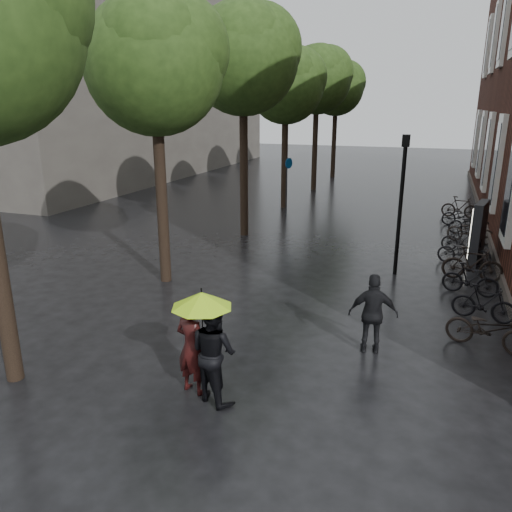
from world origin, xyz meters
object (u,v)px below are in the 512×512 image
at_px(parked_bicycles, 469,245).
at_px(lamp_post, 402,192).
at_px(person_burgundy, 192,347).
at_px(person_black, 214,352).
at_px(ad_lightbox, 478,233).
at_px(pedestrian_walking, 373,314).

relative_size(parked_bicycles, lamp_post, 3.45).
xyz_separation_m(person_burgundy, person_black, (0.49, -0.10, 0.04)).
distance_m(person_black, lamp_post, 8.82).
xyz_separation_m(parked_bicycles, ad_lightbox, (0.19, -0.55, 0.58)).
bearing_deg(lamp_post, pedestrian_walking, -90.06).
bearing_deg(ad_lightbox, person_black, -102.77).
xyz_separation_m(pedestrian_walking, parked_bicycles, (2.23, 8.21, -0.42)).
bearing_deg(parked_bicycles, pedestrian_walking, -105.22).
height_order(person_burgundy, parked_bicycles, person_burgundy).
bearing_deg(ad_lightbox, parked_bicycles, 121.31).
bearing_deg(person_burgundy, lamp_post, -96.99).
height_order(pedestrian_walking, lamp_post, lamp_post).
bearing_deg(person_black, pedestrian_walking, -106.26).
xyz_separation_m(person_burgundy, pedestrian_walking, (2.90, 2.72, -0.02)).
height_order(person_black, parked_bicycles, person_black).
relative_size(person_black, lamp_post, 0.44).
relative_size(person_burgundy, pedestrian_walking, 1.03).
xyz_separation_m(person_burgundy, ad_lightbox, (5.33, 10.37, 0.13)).
bearing_deg(person_burgundy, person_black, -178.97).
bearing_deg(lamp_post, parked_bicycles, 50.52).
relative_size(pedestrian_walking, ad_lightbox, 0.85).
distance_m(person_burgundy, pedestrian_walking, 3.97).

